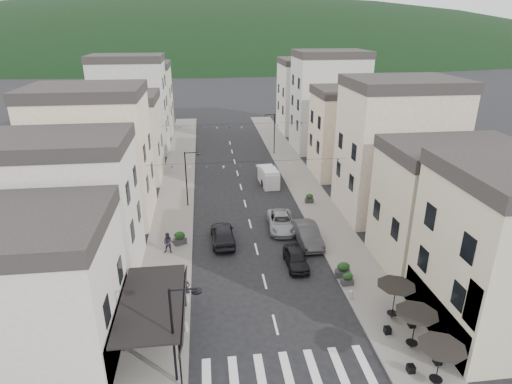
% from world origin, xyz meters
% --- Properties ---
extents(sidewalk_left, '(4.00, 76.00, 0.12)m').
position_xyz_m(sidewalk_left, '(-7.50, 32.00, 0.06)').
color(sidewalk_left, slate).
rests_on(sidewalk_left, ground).
extents(sidewalk_right, '(4.00, 76.00, 0.12)m').
position_xyz_m(sidewalk_right, '(7.50, 32.00, 0.06)').
color(sidewalk_right, slate).
rests_on(sidewalk_right, ground).
extents(hill_backdrop, '(640.00, 360.00, 70.00)m').
position_xyz_m(hill_backdrop, '(0.00, 300.00, 0.00)').
color(hill_backdrop, black).
rests_on(hill_backdrop, ground).
extents(boutique_building, '(12.00, 8.00, 8.00)m').
position_xyz_m(boutique_building, '(-15.50, 5.00, 4.00)').
color(boutique_building, '#BCB6AC').
rests_on(boutique_building, ground).
extents(boutique_awning, '(3.77, 7.50, 3.28)m').
position_xyz_m(boutique_awning, '(-7.25, 5.00, 3.11)').
color(boutique_awning, black).
rests_on(boutique_awning, ground).
extents(buildings_row_left, '(10.20, 54.16, 14.00)m').
position_xyz_m(buildings_row_left, '(-14.50, 37.75, 6.12)').
color(buildings_row_left, '#BCB6AC').
rests_on(buildings_row_left, ground).
extents(buildings_row_right, '(10.20, 54.16, 14.50)m').
position_xyz_m(buildings_row_right, '(14.50, 36.59, 6.32)').
color(buildings_row_right, '#B4AD8F').
rests_on(buildings_row_right, ground).
extents(cafe_terrace, '(2.50, 8.10, 2.53)m').
position_xyz_m(cafe_terrace, '(7.70, 2.80, 2.36)').
color(cafe_terrace, black).
rests_on(cafe_terrace, ground).
extents(streetlamp_left_near, '(1.70, 0.56, 6.00)m').
position_xyz_m(streetlamp_left_near, '(-5.82, 2.00, 3.70)').
color(streetlamp_left_near, black).
rests_on(streetlamp_left_near, ground).
extents(streetlamp_left_far, '(1.70, 0.56, 6.00)m').
position_xyz_m(streetlamp_left_far, '(-5.82, 26.00, 3.70)').
color(streetlamp_left_far, black).
rests_on(streetlamp_left_far, ground).
extents(streetlamp_right_far, '(1.70, 0.56, 6.00)m').
position_xyz_m(streetlamp_right_far, '(5.82, 44.00, 3.70)').
color(streetlamp_right_far, black).
rests_on(streetlamp_right_far, ground).
extents(bollards, '(11.66, 10.26, 0.60)m').
position_xyz_m(bollards, '(0.00, 5.50, 0.42)').
color(bollards, gray).
rests_on(bollards, ground).
extents(bunting_near, '(19.00, 0.28, 0.62)m').
position_xyz_m(bunting_near, '(0.00, 22.00, 5.65)').
color(bunting_near, black).
rests_on(bunting_near, ground).
extents(bunting_far, '(19.00, 0.28, 0.62)m').
position_xyz_m(bunting_far, '(0.00, 38.00, 5.65)').
color(bunting_far, black).
rests_on(bunting_far, ground).
extents(parked_car_a, '(1.68, 4.05, 1.37)m').
position_xyz_m(parked_car_a, '(2.80, 12.91, 0.69)').
color(parked_car_a, black).
rests_on(parked_car_a, ground).
extents(parked_car_b, '(2.01, 5.18, 1.68)m').
position_xyz_m(parked_car_b, '(4.60, 16.54, 0.84)').
color(parked_car_b, '#353537').
rests_on(parked_car_b, ground).
extents(parked_car_c, '(2.70, 5.35, 1.45)m').
position_xyz_m(parked_car_c, '(2.80, 19.57, 0.72)').
color(parked_car_c, gray).
rests_on(parked_car_c, ground).
extents(parked_car_d, '(2.48, 5.08, 1.42)m').
position_xyz_m(parked_car_d, '(3.56, 32.54, 0.71)').
color(parked_car_d, black).
rests_on(parked_car_d, ground).
extents(parked_car_e, '(2.18, 5.03, 1.69)m').
position_xyz_m(parked_car_e, '(-2.80, 17.49, 0.85)').
color(parked_car_e, black).
rests_on(parked_car_e, ground).
extents(delivery_van, '(2.10, 4.59, 2.14)m').
position_xyz_m(delivery_van, '(3.38, 31.41, 1.05)').
color(delivery_van, silver).
rests_on(delivery_van, ground).
extents(pedestrian_a, '(0.71, 0.50, 1.85)m').
position_xyz_m(pedestrian_a, '(-5.80, 9.23, 1.05)').
color(pedestrian_a, black).
rests_on(pedestrian_a, sidewalk_left).
extents(pedestrian_b, '(0.95, 0.77, 1.83)m').
position_xyz_m(pedestrian_b, '(-7.42, 16.07, 1.03)').
color(pedestrian_b, '#261F2A').
rests_on(pedestrian_b, sidewalk_left).
extents(planter_la, '(0.90, 0.51, 1.01)m').
position_xyz_m(planter_la, '(-7.75, 9.87, 0.61)').
color(planter_la, '#303032').
rests_on(planter_la, sidewalk_left).
extents(planter_lb, '(1.22, 0.98, 1.20)m').
position_xyz_m(planter_lb, '(-6.56, 17.49, 0.70)').
color(planter_lb, '#313134').
rests_on(planter_lb, sidewalk_left).
extents(planter_ra, '(0.93, 0.56, 1.00)m').
position_xyz_m(planter_ra, '(6.00, 9.67, 0.61)').
color(planter_ra, '#333235').
rests_on(planter_ra, sidewalk_right).
extents(planter_rb, '(1.18, 0.74, 1.24)m').
position_xyz_m(planter_rb, '(6.00, 10.73, 0.72)').
color(planter_rb, '#303033').
rests_on(planter_rb, sidewalk_right).
extents(planter_rc, '(0.93, 0.55, 1.01)m').
position_xyz_m(planter_rc, '(6.88, 25.14, 0.61)').
color(planter_rc, '#2B2B2D').
rests_on(planter_rc, sidewalk_right).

